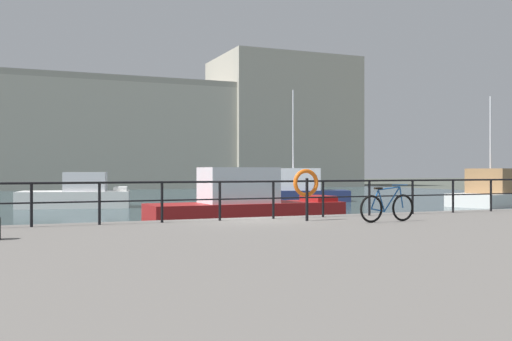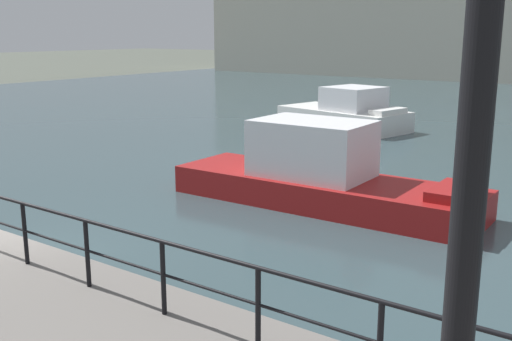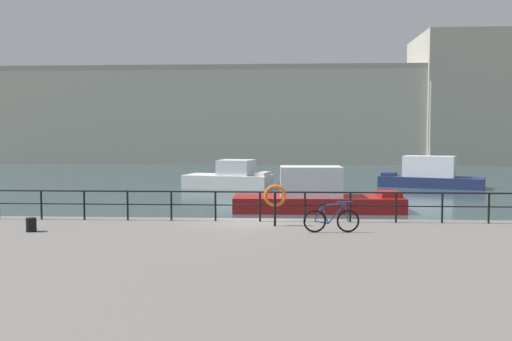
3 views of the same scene
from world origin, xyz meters
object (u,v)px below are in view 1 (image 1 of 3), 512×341
object	(u,v)px
moored_cabin_cruiser	(244,202)
parked_bicycle	(387,207)
moored_harbor_tender	(294,188)
harbor_building	(132,133)
moored_white_yacht	(492,193)
life_ring_stand	(306,185)
moored_red_daysailer	(78,194)

from	to	relation	value
moored_cabin_cruiser	parked_bicycle	bearing A→B (deg)	-91.68
moored_harbor_tender	moored_cabin_cruiser	size ratio (longest dim) A/B	0.92
harbor_building	moored_white_yacht	size ratio (longest dim) A/B	10.84
life_ring_stand	parked_bicycle	bearing A→B (deg)	-32.99
life_ring_stand	moored_white_yacht	bearing A→B (deg)	34.41
harbor_building	life_ring_stand	xyz separation A→B (m)	(-6.57, -59.16, -5.07)
moored_red_daysailer	moored_cabin_cruiser	bearing A→B (deg)	-53.66
moored_red_daysailer	life_ring_stand	size ratio (longest dim) A/B	4.76
harbor_building	moored_harbor_tender	size ratio (longest dim) A/B	9.51
moored_white_yacht	parked_bicycle	xyz separation A→B (m)	(-17.98, -14.71, 0.41)
moored_white_yacht	moored_cabin_cruiser	world-z (taller)	moored_white_yacht
moored_cabin_cruiser	moored_white_yacht	bearing A→B (deg)	12.13
moored_cabin_cruiser	moored_harbor_tender	bearing A→B (deg)	55.09
harbor_building	moored_red_daysailer	distance (m)	39.49
moored_white_yacht	moored_cabin_cruiser	bearing A→B (deg)	172.96
moored_white_yacht	moored_cabin_cruiser	xyz separation A→B (m)	(-17.90, -4.24, 0.04)
life_ring_stand	moored_harbor_tender	bearing A→B (deg)	64.45
moored_white_yacht	moored_harbor_tender	world-z (taller)	moored_harbor_tender
moored_harbor_tender	moored_cabin_cruiser	xyz separation A→B (m)	(-9.04, -13.55, -0.09)
moored_harbor_tender	moored_red_daysailer	size ratio (longest dim) A/B	1.17
moored_red_daysailer	life_ring_stand	distance (m)	21.85
moored_harbor_tender	harbor_building	bearing A→B (deg)	-61.91
harbor_building	parked_bicycle	xyz separation A→B (m)	(-4.78, -60.32, -5.66)
harbor_building	life_ring_stand	bearing A→B (deg)	-96.34
moored_harbor_tender	parked_bicycle	size ratio (longest dim) A/B	4.40
parked_bicycle	harbor_building	bearing A→B (deg)	81.04
parked_bicycle	life_ring_stand	size ratio (longest dim) A/B	1.27
moored_cabin_cruiser	life_ring_stand	bearing A→B (deg)	-102.63
moored_harbor_tender	moored_cabin_cruiser	distance (m)	16.29
harbor_building	moored_red_daysailer	bearing A→B (deg)	-105.25
harbor_building	moored_white_yacht	xyz separation A→B (m)	(13.21, -45.61, -6.06)
moored_harbor_tender	life_ring_stand	xyz separation A→B (m)	(-10.93, -22.86, 0.86)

